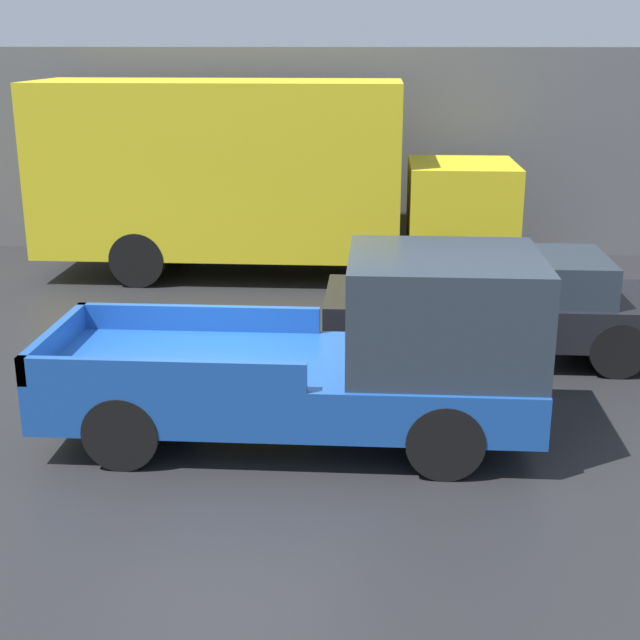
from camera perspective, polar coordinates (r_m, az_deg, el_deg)
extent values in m
plane|color=#232326|center=(10.62, -6.06, -6.33)|extent=(60.00, 60.00, 0.00)
cube|color=#56565B|center=(18.71, -1.63, 10.71)|extent=(28.00, 0.15, 4.14)
cube|color=#194799|center=(9.91, -1.93, -4.02)|extent=(5.35, 2.01, 0.56)
cube|color=#28333D|center=(9.60, 7.92, 0.66)|extent=(2.03, 1.88, 1.20)
cube|color=#194799|center=(10.83, -7.81, 0.13)|extent=(2.94, 0.10, 0.31)
cube|color=#194799|center=(9.08, -10.16, -3.44)|extent=(2.94, 0.10, 0.31)
cube|color=#194799|center=(10.35, -16.59, -1.28)|extent=(0.10, 2.01, 0.31)
cylinder|color=black|center=(10.80, 7.36, -3.66)|extent=(0.80, 0.26, 0.80)
cylinder|color=black|center=(9.17, 7.99, -7.64)|extent=(0.80, 0.26, 0.80)
cylinder|color=black|center=(11.09, -10.04, -3.22)|extent=(0.80, 0.26, 0.80)
cylinder|color=black|center=(9.51, -12.53, -6.96)|extent=(0.80, 0.26, 0.80)
cube|color=black|center=(12.76, 11.24, 0.44)|extent=(4.80, 1.82, 0.57)
cube|color=#28333D|center=(12.63, 12.04, 2.86)|extent=(2.64, 1.60, 0.55)
cylinder|color=black|center=(13.86, 16.89, 0.39)|extent=(0.76, 0.22, 0.76)
cylinder|color=black|center=(12.36, 18.50, -1.81)|extent=(0.76, 0.22, 0.76)
cylinder|color=black|center=(13.49, 4.48, 0.66)|extent=(0.76, 0.22, 0.76)
cylinder|color=black|center=(11.94, 4.55, -1.59)|extent=(0.76, 0.22, 0.76)
cube|color=gold|center=(16.74, 9.00, 7.07)|extent=(1.93, 2.20, 1.68)
cube|color=gold|center=(16.82, -6.46, 9.70)|extent=(6.67, 2.31, 3.11)
cylinder|color=black|center=(17.87, 7.48, 5.13)|extent=(0.99, 0.30, 0.99)
cylinder|color=black|center=(15.88, 7.91, 3.56)|extent=(0.99, 0.30, 0.99)
cylinder|color=black|center=(18.34, -9.94, 5.34)|extent=(0.99, 0.30, 0.99)
cylinder|color=black|center=(16.42, -11.58, 3.83)|extent=(0.99, 0.30, 0.99)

